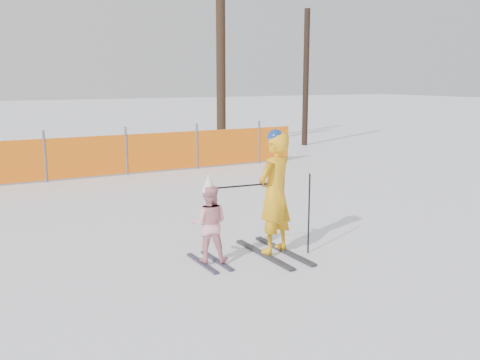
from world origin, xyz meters
name	(u,v)px	position (x,y,z in m)	size (l,w,h in m)	color
ground	(257,255)	(0.00, 0.00, 0.00)	(120.00, 120.00, 0.00)	white
adult	(275,193)	(0.24, -0.07, 0.89)	(0.72, 1.44, 1.78)	black
child	(209,223)	(-0.73, 0.04, 0.56)	(0.64, 0.88, 1.23)	black
ski_poles	(284,203)	(0.33, -0.17, 0.75)	(1.31, 0.32, 1.16)	black
tree_trunks	(236,65)	(5.91, 11.28, 2.94)	(3.22, 2.19, 6.81)	#312116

